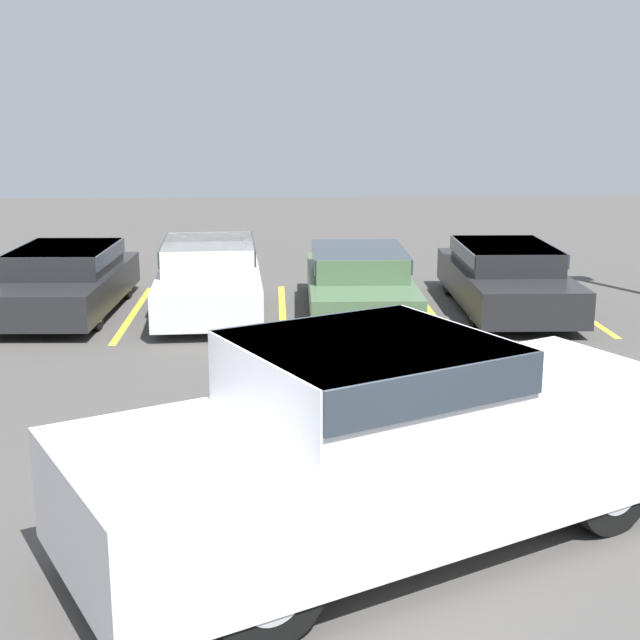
% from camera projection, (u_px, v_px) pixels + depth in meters
% --- Properties ---
extents(ground_plane, '(60.00, 60.00, 0.00)m').
position_uv_depth(ground_plane, '(323.00, 565.00, 7.25)').
color(ground_plane, '#4C4947').
extents(stall_stripe_b, '(0.12, 4.52, 0.01)m').
position_uv_depth(stall_stripe_b, '(134.00, 313.00, 16.08)').
color(stall_stripe_b, yellow).
rests_on(stall_stripe_b, ground_plane).
extents(stall_stripe_c, '(0.12, 4.52, 0.01)m').
position_uv_depth(stall_stripe_c, '(282.00, 311.00, 16.21)').
color(stall_stripe_c, yellow).
rests_on(stall_stripe_c, ground_plane).
extents(stall_stripe_d, '(0.12, 4.52, 0.01)m').
position_uv_depth(stall_stripe_d, '(429.00, 309.00, 16.35)').
color(stall_stripe_d, yellow).
rests_on(stall_stripe_d, ground_plane).
extents(stall_stripe_e, '(0.12, 4.52, 0.01)m').
position_uv_depth(stall_stripe_e, '(572.00, 308.00, 16.48)').
color(stall_stripe_e, yellow).
rests_on(stall_stripe_e, ground_plane).
extents(pickup_truck, '(5.93, 4.41, 1.79)m').
position_uv_depth(pickup_truck, '(396.00, 438.00, 7.56)').
color(pickup_truck, silver).
rests_on(pickup_truck, ground_plane).
extents(parked_sedan_a, '(2.00, 4.47, 1.19)m').
position_uv_depth(parked_sedan_a, '(66.00, 278.00, 15.96)').
color(parked_sedan_a, '#232326').
rests_on(parked_sedan_a, ground_plane).
extents(parked_sedan_b, '(2.01, 4.64, 1.28)m').
position_uv_depth(parked_sedan_b, '(209.00, 275.00, 16.06)').
color(parked_sedan_b, silver).
rests_on(parked_sedan_b, ground_plane).
extents(parked_sedan_c, '(1.90, 4.77, 1.15)m').
position_uv_depth(parked_sedan_c, '(359.00, 279.00, 15.98)').
color(parked_sedan_c, '#4C6B47').
rests_on(parked_sedan_c, ground_plane).
extents(parked_sedan_d, '(1.92, 4.70, 1.19)m').
position_uv_depth(parked_sedan_d, '(505.00, 275.00, 16.24)').
color(parked_sedan_d, '#232326').
rests_on(parked_sedan_d, ground_plane).
extents(wheel_stop_curb, '(1.96, 0.20, 0.14)m').
position_uv_depth(wheel_stop_curb, '(90.00, 280.00, 18.71)').
color(wheel_stop_curb, '#B7B2A8').
rests_on(wheel_stop_curb, ground_plane).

